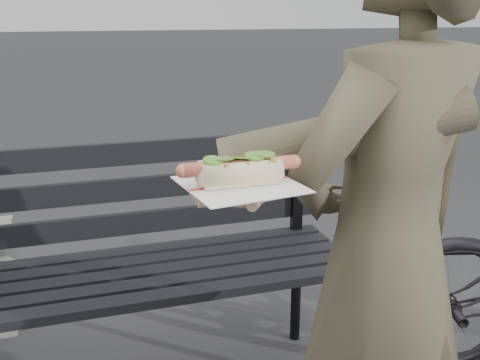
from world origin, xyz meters
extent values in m
cylinder|color=black|center=(0.66, 0.73, 0.23)|extent=(0.04, 0.04, 0.45)
cylinder|color=black|center=(0.66, 1.07, 0.23)|extent=(0.04, 0.04, 0.45)
cube|color=black|center=(-0.01, 0.72, 0.47)|extent=(1.50, 0.07, 0.03)
cube|color=black|center=(-0.01, 0.81, 0.47)|extent=(1.50, 0.07, 0.03)
cube|color=black|center=(-0.01, 0.90, 0.47)|extent=(1.50, 0.07, 0.03)
cube|color=black|center=(-0.01, 0.99, 0.47)|extent=(1.50, 0.07, 0.03)
cube|color=black|center=(-0.01, 1.08, 0.47)|extent=(1.50, 0.07, 0.03)
cube|color=black|center=(0.66, 1.09, 0.67)|extent=(0.04, 0.03, 0.42)
cube|color=black|center=(-0.01, 1.11, 0.57)|extent=(1.50, 0.02, 0.08)
cube|color=black|center=(-0.01, 1.11, 0.70)|extent=(1.50, 0.02, 0.08)
cube|color=black|center=(-0.01, 1.11, 0.83)|extent=(1.50, 0.02, 0.08)
imported|color=brown|center=(0.48, 0.18, 0.78)|extent=(0.66, 0.55, 1.56)
cylinder|color=brown|center=(0.35, 0.16, 1.07)|extent=(0.51, 0.23, 0.19)
cylinder|color=#D8A384|center=(0.15, 0.08, 1.00)|extent=(0.09, 0.08, 0.07)
ellipsoid|color=#D8A384|center=(0.11, 0.07, 1.00)|extent=(0.10, 0.11, 0.03)
cylinder|color=#D8A384|center=(0.05, 0.04, 1.00)|extent=(0.06, 0.02, 0.02)
cylinder|color=#D8A384|center=(0.05, 0.06, 1.00)|extent=(0.06, 0.02, 0.02)
cylinder|color=#D8A384|center=(0.05, 0.08, 1.00)|extent=(0.06, 0.02, 0.02)
cylinder|color=#D8A384|center=(0.05, 0.10, 1.00)|extent=(0.06, 0.02, 0.02)
cylinder|color=#D8A384|center=(0.12, 0.01, 1.00)|extent=(0.04, 0.05, 0.02)
cube|color=white|center=(0.11, 0.07, 1.02)|extent=(0.21, 0.21, 0.00)
cube|color=#B21E1E|center=(0.11, 0.07, 1.02)|extent=(0.19, 0.03, 0.00)
cylinder|color=#DE6D55|center=(0.11, 0.07, 1.05)|extent=(0.20, 0.02, 0.02)
sphere|color=#DE6D55|center=(0.01, 0.07, 1.05)|extent=(0.03, 0.02, 0.02)
sphere|color=#DE6D55|center=(0.21, 0.07, 1.05)|extent=(0.03, 0.02, 0.02)
sphere|color=#9E6B2D|center=(0.13, 0.07, 1.06)|extent=(0.01, 0.01, 0.01)
sphere|color=#9E6B2D|center=(0.13, 0.09, 1.06)|extent=(0.01, 0.01, 0.01)
sphere|color=#9E6B2D|center=(0.07, 0.05, 1.06)|extent=(0.01, 0.01, 0.01)
sphere|color=#9E6B2D|center=(0.14, 0.09, 1.05)|extent=(0.01, 0.01, 0.01)
sphere|color=#9E6B2D|center=(0.08, 0.08, 1.06)|extent=(0.01, 0.01, 0.01)
sphere|color=#9E6B2D|center=(0.16, 0.06, 1.05)|extent=(0.01, 0.01, 0.01)
sphere|color=#9E6B2D|center=(0.16, 0.09, 1.05)|extent=(0.01, 0.01, 0.01)
sphere|color=#9E6B2D|center=(0.05, 0.09, 1.05)|extent=(0.01, 0.01, 0.01)
sphere|color=#9E6B2D|center=(0.16, 0.06, 1.06)|extent=(0.01, 0.01, 0.01)
sphere|color=#9E6B2D|center=(0.08, 0.05, 1.05)|extent=(0.01, 0.01, 0.01)
sphere|color=#9E6B2D|center=(0.14, 0.06, 1.06)|extent=(0.01, 0.01, 0.01)
sphere|color=#9E6B2D|center=(0.13, 0.06, 1.06)|extent=(0.01, 0.01, 0.01)
sphere|color=#9E6B2D|center=(0.15, 0.05, 1.06)|extent=(0.01, 0.01, 0.01)
sphere|color=#9E6B2D|center=(0.16, 0.08, 1.06)|extent=(0.01, 0.01, 0.01)
sphere|color=#9E6B2D|center=(0.11, 0.05, 1.06)|extent=(0.01, 0.01, 0.01)
sphere|color=#9E6B2D|center=(0.07, 0.09, 1.06)|extent=(0.01, 0.01, 0.01)
sphere|color=#9E6B2D|center=(0.15, 0.07, 1.06)|extent=(0.01, 0.01, 0.01)
sphere|color=#9E6B2D|center=(0.16, 0.05, 1.06)|extent=(0.01, 0.01, 0.01)
sphere|color=#9E6B2D|center=(0.16, 0.05, 1.05)|extent=(0.01, 0.01, 0.01)
sphere|color=#9E6B2D|center=(0.12, 0.06, 1.06)|extent=(0.01, 0.01, 0.01)
sphere|color=#9E6B2D|center=(0.15, 0.06, 1.05)|extent=(0.01, 0.01, 0.01)
sphere|color=#9E6B2D|center=(0.06, 0.08, 1.06)|extent=(0.01, 0.01, 0.01)
cylinder|color=#549027|center=(0.06, 0.07, 1.06)|extent=(0.04, 0.04, 0.01)
cylinder|color=#549027|center=(0.08, 0.07, 1.06)|extent=(0.04, 0.04, 0.01)
cylinder|color=#549027|center=(0.10, 0.07, 1.07)|extent=(0.04, 0.04, 0.01)
cylinder|color=#549027|center=(0.13, 0.07, 1.07)|extent=(0.04, 0.04, 0.01)
cylinder|color=#549027|center=(0.15, 0.07, 1.07)|extent=(0.04, 0.04, 0.01)
cube|color=brown|center=(1.09, 0.89, 0.00)|extent=(0.06, 0.08, 0.00)
cube|color=brown|center=(0.83, 1.74, 0.00)|extent=(0.06, 0.08, 0.00)
cube|color=brown|center=(0.62, 2.11, 0.00)|extent=(0.10, 0.10, 0.00)
camera|label=1|loc=(-0.17, -0.82, 1.31)|focal=42.00mm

